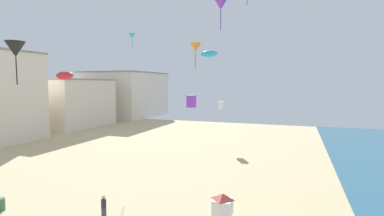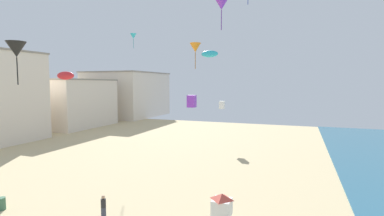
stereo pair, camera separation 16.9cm
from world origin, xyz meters
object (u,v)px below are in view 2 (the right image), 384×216
kite_cyan_delta (133,36)px  kite_purple_box (192,101)px  lifeguard_stand (222,205)px  beach_trash_bin (1,204)px  kite_cyan_parafoil (210,54)px  kite_white_box (222,105)px  kite_purple_delta (222,4)px  kite_black_delta (16,49)px  kite_flyer (103,206)px  kite_orange_delta (195,48)px  kite_red_parafoil (65,76)px

kite_cyan_delta → kite_purple_box: bearing=-42.0°
lifeguard_stand → beach_trash_bin: size_ratio=2.83×
kite_cyan_parafoil → kite_cyan_delta: kite_cyan_delta is taller
beach_trash_bin → kite_purple_box: kite_purple_box is taller
kite_cyan_parafoil → kite_cyan_delta: 15.70m
lifeguard_stand → kite_purple_box: size_ratio=2.18×
beach_trash_bin → lifeguard_stand: bearing=8.1°
kite_white_box → kite_cyan_delta: kite_cyan_delta is taller
beach_trash_bin → kite_purple_delta: (11.36, 19.00, 17.87)m
kite_white_box → kite_cyan_parafoil: size_ratio=0.57×
beach_trash_bin → kite_black_delta: (-2.24, 3.59, 11.57)m
kite_flyer → kite_orange_delta: size_ratio=0.83×
kite_purple_delta → kite_flyer: bearing=-101.2°
kite_red_parafoil → kite_black_delta: (2.74, -8.15, 1.95)m
beach_trash_bin → kite_white_box: (9.18, 27.96, 5.51)m
kite_cyan_parafoil → kite_cyan_delta: (-14.02, 5.99, 3.75)m
kite_purple_delta → beach_trash_bin: bearing=-120.9°
beach_trash_bin → kite_cyan_parafoil: 24.44m
lifeguard_stand → kite_cyan_parafoil: (-5.83, 16.36, 10.81)m
kite_red_parafoil → kite_cyan_delta: kite_cyan_delta is taller
kite_purple_delta → kite_orange_delta: 13.64m
kite_white_box → kite_orange_delta: 22.04m
beach_trash_bin → kite_red_parafoil: kite_red_parafoil is taller
kite_black_delta → kite_cyan_delta: (-1.71, 21.02, 4.37)m
kite_black_delta → kite_red_parafoil: bearing=108.6°
kite_purple_delta → kite_cyan_delta: kite_purple_delta is taller
kite_red_parafoil → kite_cyan_delta: size_ratio=1.10×
kite_cyan_delta → kite_orange_delta: bearing=-47.0°
kite_flyer → kite_purple_delta: size_ratio=0.45×
beach_trash_bin → kite_purple_box: (10.42, 11.69, 7.03)m
kite_red_parafoil → kite_purple_delta: size_ratio=0.67×
kite_red_parafoil → kite_purple_box: (15.40, -0.05, -2.60)m
kite_black_delta → kite_orange_delta: bearing=13.0°
kite_red_parafoil → kite_orange_delta: 18.19m
kite_flyer → kite_cyan_delta: 30.28m
kite_purple_delta → kite_cyan_delta: (-15.31, 5.61, -1.92)m
kite_cyan_parafoil → kite_cyan_delta: size_ratio=0.94×
kite_black_delta → kite_orange_delta: size_ratio=1.83×
kite_purple_delta → kite_purple_box: bearing=-97.4°
kite_black_delta → kite_cyan_parafoil: (12.32, 15.04, 0.62)m
kite_cyan_parafoil → kite_orange_delta: bearing=-78.3°
beach_trash_bin → kite_white_box: 29.94m
kite_red_parafoil → kite_orange_delta: kite_orange_delta is taller
kite_white_box → kite_purple_box: 16.38m
kite_cyan_parafoil → kite_red_parafoil: bearing=-155.4°
kite_flyer → kite_red_parafoil: 18.86m
kite_orange_delta → kite_purple_box: bearing=113.7°
beach_trash_bin → kite_white_box: size_ratio=0.77×
lifeguard_stand → kite_white_box: size_ratio=2.19×
kite_cyan_delta → kite_orange_delta: kite_cyan_delta is taller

